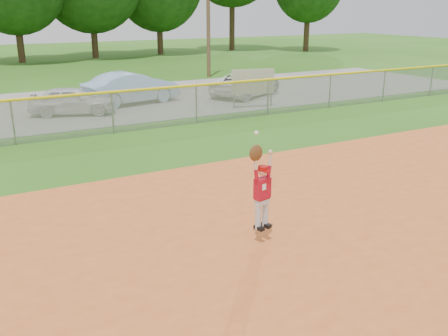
# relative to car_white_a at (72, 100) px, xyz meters

# --- Properties ---
(ground) EXTENTS (120.00, 120.00, 0.00)m
(ground) POSITION_rel_car_white_a_xyz_m (0.56, -13.96, -0.62)
(ground) COLOR #2C6116
(ground) RESTS_ON ground
(clay_infield) EXTENTS (24.00, 16.00, 0.04)m
(clay_infield) POSITION_rel_car_white_a_xyz_m (0.56, -16.96, -0.60)
(clay_infield) COLOR #C65923
(clay_infield) RESTS_ON ground
(parking_strip) EXTENTS (44.00, 10.00, 0.03)m
(parking_strip) POSITION_rel_car_white_a_xyz_m (0.56, 2.04, -0.61)
(parking_strip) COLOR gray
(parking_strip) RESTS_ON ground
(car_white_a) EXTENTS (3.75, 2.53, 1.19)m
(car_white_a) POSITION_rel_car_white_a_xyz_m (0.00, 0.00, 0.00)
(car_white_a) COLOR silver
(car_white_a) RESTS_ON parking_strip
(car_blue) EXTENTS (4.69, 2.41, 1.47)m
(car_blue) POSITION_rel_car_white_a_xyz_m (3.02, 1.19, 0.14)
(car_blue) COLOR #90B6D7
(car_blue) RESTS_ON parking_strip
(car_white_b) EXTENTS (4.82, 3.77, 1.22)m
(car_white_b) POSITION_rel_car_white_a_xyz_m (8.87, 0.48, 0.02)
(car_white_b) COLOR white
(car_white_b) RESTS_ON parking_strip
(sponsor_sign) EXTENTS (1.95, 0.49, 1.76)m
(sponsor_sign) POSITION_rel_car_white_a_xyz_m (7.42, -2.44, 0.54)
(sponsor_sign) COLOR gray
(sponsor_sign) RESTS_ON ground
(outfield_fence) EXTENTS (40.06, 0.10, 1.55)m
(outfield_fence) POSITION_rel_car_white_a_xyz_m (0.56, -3.96, 0.26)
(outfield_fence) COLOR gray
(outfield_fence) RESTS_ON ground
(power_lines) EXTENTS (19.40, 0.24, 9.00)m
(power_lines) POSITION_rel_car_white_a_xyz_m (1.56, 8.04, 4.05)
(power_lines) COLOR #4C3823
(power_lines) RESTS_ON ground
(ballplayer) EXTENTS (0.56, 0.28, 1.95)m
(ballplayer) POSITION_rel_car_white_a_xyz_m (0.44, -13.96, 0.53)
(ballplayer) COLOR silver
(ballplayer) RESTS_ON ground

